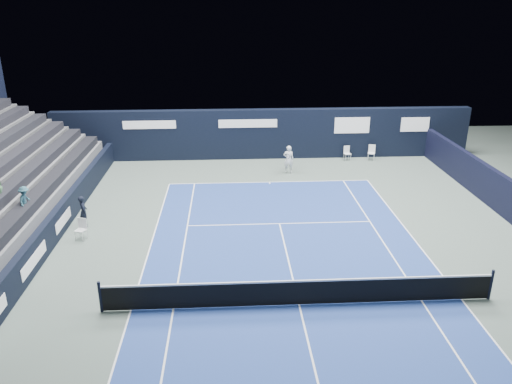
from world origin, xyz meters
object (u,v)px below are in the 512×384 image
tennis_player (289,159)px  line_judge_chair (81,227)px  tennis_net (300,292)px  folding_chair_back_b (372,151)px  folding_chair_back_a (347,151)px

tennis_player → line_judge_chair: bearing=-140.2°
tennis_net → folding_chair_back_b: bearing=66.8°
line_judge_chair → tennis_net: size_ratio=0.07×
folding_chair_back_a → folding_chair_back_b: 1.55m
folding_chair_back_a → line_judge_chair: size_ratio=0.97×
folding_chair_back_b → tennis_player: (-5.50, -2.24, 0.27)m
tennis_player → folding_chair_back_b: bearing=22.1°
folding_chair_back_a → tennis_net: tennis_net is taller
folding_chair_back_b → tennis_net: (-6.73, -15.68, -0.03)m
folding_chair_back_a → line_judge_chair: (-13.61, -10.41, -0.07)m
folding_chair_back_a → tennis_player: size_ratio=0.54×
folding_chair_back_b → line_judge_chair: bearing=-126.2°
line_judge_chair → tennis_player: size_ratio=0.56×
folding_chair_back_a → tennis_net: size_ratio=0.07×
tennis_net → tennis_player: size_ratio=7.92×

